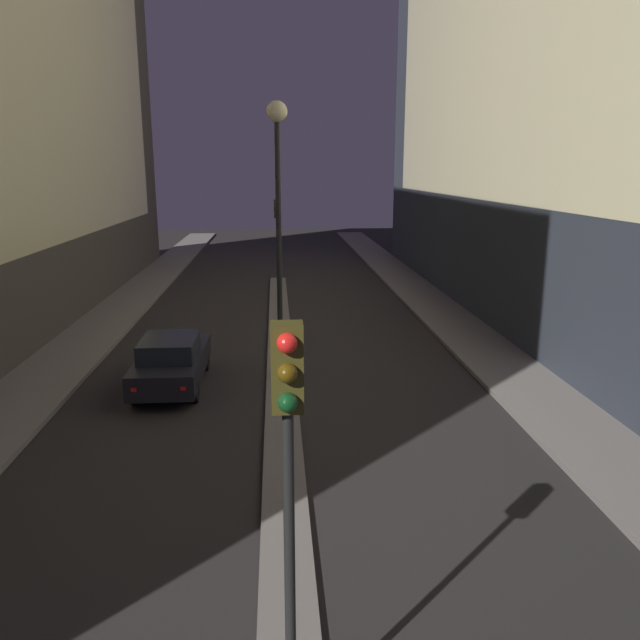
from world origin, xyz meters
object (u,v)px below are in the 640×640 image
Objects in this scene: traffic_light_near at (288,445)px; traffic_light_mid at (277,226)px; car_left_lane at (172,361)px; street_lamp at (278,180)px.

traffic_light_mid is (0.00, 25.15, 0.00)m from traffic_light_near.
car_left_lane is at bearing 105.03° from traffic_light_near.
street_lamp is (0.00, -12.53, 2.41)m from traffic_light_mid.
traffic_light_near and traffic_light_mid have the same top height.
traffic_light_mid is at bearing 90.00° from street_lamp.
car_left_lane is (-3.22, 11.98, -2.79)m from traffic_light_near.
car_left_lane is at bearing -168.87° from street_lamp.
traffic_light_mid is at bearing 90.00° from traffic_light_near.
street_lamp is 1.79× the size of car_left_lane.
street_lamp is at bearing -90.00° from traffic_light_mid.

